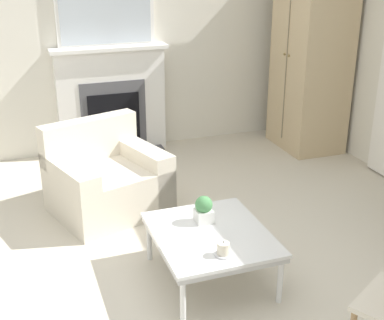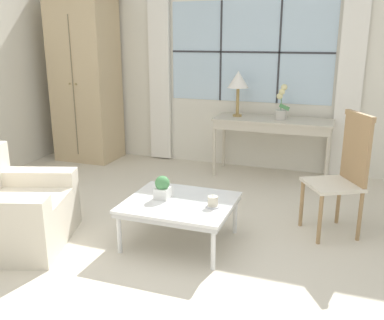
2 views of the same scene
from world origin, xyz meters
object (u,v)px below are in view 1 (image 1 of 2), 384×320
at_px(armoire, 312,50).
at_px(potted_plant_small, 204,209).
at_px(coffee_table, 211,237).
at_px(fireplace, 111,93).
at_px(armchair_upholstered, 107,183).
at_px(pillar_candle, 223,250).

height_order(armoire, potted_plant_small, armoire).
bearing_deg(coffee_table, fireplace, -177.60).
height_order(fireplace, potted_plant_small, fireplace).
xyz_separation_m(armoire, armchair_upholstered, (0.91, -2.62, -0.90)).
bearing_deg(coffee_table, potted_plant_small, 177.56).
relative_size(fireplace, pillar_candle, 17.54).
height_order(fireplace, armchair_upholstered, fireplace).
xyz_separation_m(armoire, pillar_candle, (2.58, -2.16, -0.74)).
xyz_separation_m(armchair_upholstered, pillar_candle, (1.67, 0.46, 0.16)).
distance_m(fireplace, armchair_upholstered, 1.63).
distance_m(armoire, potted_plant_small, 3.06).
distance_m(fireplace, coffee_table, 2.90).
distance_m(coffee_table, pillar_candle, 0.32).
distance_m(armoire, pillar_candle, 3.45).
distance_m(armchair_upholstered, pillar_candle, 1.74).
distance_m(armoire, armchair_upholstered, 2.92).
height_order(coffee_table, pillar_candle, pillar_candle).
xyz_separation_m(armchair_upholstered, potted_plant_small, (1.19, 0.50, 0.22)).
relative_size(potted_plant_small, pillar_candle, 1.73).
bearing_deg(pillar_candle, armchair_upholstered, -164.54).
bearing_deg(coffee_table, armoire, 136.93).
height_order(armchair_upholstered, potted_plant_small, armchair_upholstered).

